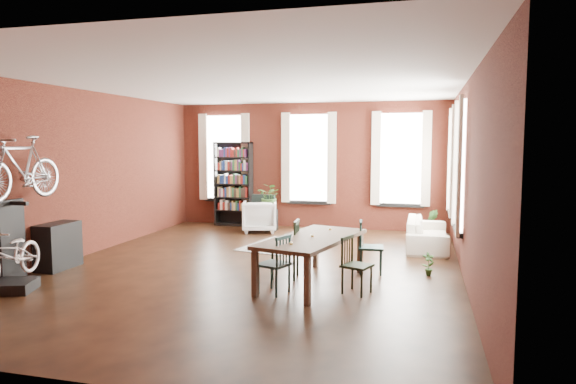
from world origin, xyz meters
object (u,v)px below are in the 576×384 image
(bicycle_floor, at_px, (9,231))
(bike_trainer, at_px, (14,286))
(dining_table, at_px, (312,260))
(cream_sofa, at_px, (427,228))
(dining_chair_a, at_px, (274,264))
(dining_chair_b, at_px, (285,249))
(white_armchair, at_px, (260,215))
(console_table, at_px, (58,246))
(dining_chair_d, at_px, (371,247))
(bookshelf, at_px, (234,184))
(plant_stand, at_px, (272,220))
(dining_chair_c, at_px, (357,265))

(bicycle_floor, bearing_deg, bike_trainer, -8.33)
(dining_table, distance_m, cream_sofa, 3.76)
(dining_chair_a, bearing_deg, dining_chair_b, -156.00)
(dining_table, distance_m, bicycle_floor, 4.50)
(white_armchair, distance_m, console_table, 4.97)
(dining_chair_d, distance_m, bike_trainer, 5.55)
(cream_sofa, bearing_deg, bookshelf, 71.05)
(dining_chair_a, relative_size, white_armchair, 1.02)
(dining_table, xyz_separation_m, white_armchair, (-2.23, 4.26, 0.05))
(white_armchair, bearing_deg, bike_trainer, 55.57)
(dining_chair_d, height_order, white_armchair, dining_chair_d)
(console_table, relative_size, bicycle_floor, 0.54)
(bookshelf, relative_size, bike_trainer, 4.01)
(dining_table, distance_m, white_armchair, 4.81)
(dining_table, relative_size, plant_stand, 4.13)
(white_armchair, relative_size, cream_sofa, 0.40)
(dining_chair_a, distance_m, bookshelf, 6.32)
(dining_chair_a, height_order, white_armchair, dining_chair_a)
(cream_sofa, bearing_deg, bike_trainer, 129.38)
(dining_table, relative_size, white_armchair, 2.59)
(dining_table, height_order, dining_chair_d, dining_chair_d)
(dining_chair_a, xyz_separation_m, dining_chair_c, (1.17, 0.29, -0.02))
(bike_trainer, distance_m, console_table, 1.43)
(dining_table, height_order, dining_chair_a, dining_chair_a)
(dining_chair_c, xyz_separation_m, console_table, (-5.22, 0.15, -0.01))
(dining_chair_c, height_order, console_table, dining_chair_c)
(dining_chair_c, bearing_deg, cream_sofa, 4.45)
(dining_table, relative_size, cream_sofa, 1.04)
(dining_chair_b, distance_m, bookshelf, 5.53)
(cream_sofa, height_order, console_table, cream_sofa)
(dining_chair_c, height_order, white_armchair, white_armchair)
(dining_chair_d, bearing_deg, dining_table, 131.49)
(bike_trainer, xyz_separation_m, bicycle_floor, (-0.03, -0.00, 0.83))
(dining_table, relative_size, bicycle_floor, 1.45)
(console_table, bearing_deg, cream_sofa, 29.33)
(dining_chair_c, relative_size, console_table, 1.03)
(dining_chair_a, bearing_deg, dining_table, 164.65)
(dining_chair_a, height_order, bike_trainer, dining_chair_a)
(dining_chair_a, height_order, bookshelf, bookshelf)
(bookshelf, bearing_deg, dining_chair_d, -45.78)
(dining_chair_d, relative_size, console_table, 1.10)
(dining_chair_d, relative_size, bicycle_floor, 0.59)
(white_armchair, height_order, cream_sofa, white_armchair)
(dining_chair_c, xyz_separation_m, white_armchair, (-2.97, 4.59, 0.01))
(dining_table, distance_m, dining_chair_c, 0.81)
(bookshelf, xyz_separation_m, plant_stand, (1.20, -0.53, -0.84))
(dining_chair_b, relative_size, bookshelf, 0.43)
(bicycle_floor, bearing_deg, plant_stand, 59.83)
(dining_chair_a, xyz_separation_m, bookshelf, (-2.76, 5.64, 0.67))
(dining_chair_d, height_order, bookshelf, bookshelf)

